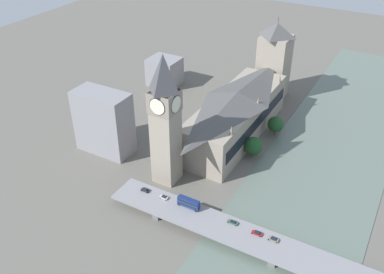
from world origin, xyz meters
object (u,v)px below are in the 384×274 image
object	(u,v)px
double_decker_bus_mid	(189,203)
car_southbound_lead	(273,239)
car_southbound_tail	(164,197)
clock_tower	(165,118)
victoria_tower	(274,61)
parliament_hall	(236,114)
road_bridge	(278,249)
car_northbound_tail	(145,190)
car_northbound_lead	(233,222)
car_southbound_mid	(257,233)

from	to	relation	value
double_decker_bus_mid	car_southbound_lead	bearing A→B (deg)	179.26
double_decker_bus_mid	car_southbound_tail	world-z (taller)	double_decker_bus_mid
clock_tower	victoria_tower	distance (m)	115.28
car_southbound_tail	victoria_tower	bearing A→B (deg)	-91.08
parliament_hall	victoria_tower	bearing A→B (deg)	-89.94
road_bridge	double_decker_bus_mid	xyz separation A→B (m)	(43.49, -3.53, 3.49)
parliament_hall	car_southbound_lead	bearing A→B (deg)	124.49
clock_tower	car_northbound_tail	distance (m)	35.38
victoria_tower	car_northbound_lead	world-z (taller)	victoria_tower
victoria_tower	double_decker_bus_mid	distance (m)	133.82
road_bridge	double_decker_bus_mid	world-z (taller)	double_decker_bus_mid
parliament_hall	car_southbound_lead	size ratio (longest dim) A/B	20.79
road_bridge	car_southbound_lead	bearing A→B (deg)	-44.25
car_northbound_lead	car_southbound_mid	distance (m)	11.52
road_bridge	car_northbound_lead	world-z (taller)	car_northbound_lead
parliament_hall	car_southbound_mid	world-z (taller)	parliament_hall
road_bridge	parliament_hall	bearing A→B (deg)	-55.00
parliament_hall	car_southbound_mid	bearing A→B (deg)	120.51
car_northbound_lead	car_southbound_lead	size ratio (longest dim) A/B	1.05
double_decker_bus_mid	car_southbound_tail	xyz separation A→B (m)	(12.84, 0.56, -1.88)
road_bridge	car_northbound_lead	bearing A→B (deg)	-9.97
parliament_hall	road_bridge	distance (m)	94.30
victoria_tower	car_southbound_mid	size ratio (longest dim) A/B	12.34
car_northbound_lead	car_northbound_tail	distance (m)	45.04
parliament_hall	victoria_tower	distance (m)	60.03
parliament_hall	clock_tower	bearing A→B (deg)	77.29
victoria_tower	car_southbound_mid	distance (m)	141.18
parliament_hall	double_decker_bus_mid	world-z (taller)	parliament_hall
car_northbound_tail	car_southbound_mid	xyz separation A→B (m)	(-56.52, 0.09, -0.08)
car_northbound_tail	car_southbound_tail	size ratio (longest dim) A/B	1.02
double_decker_bus_mid	car_northbound_tail	bearing A→B (deg)	1.25
parliament_hall	double_decker_bus_mid	xyz separation A→B (m)	(-10.29, 73.26, -6.57)
car_northbound_lead	road_bridge	bearing A→B (deg)	170.03
double_decker_bus_mid	clock_tower	bearing A→B (deg)	-38.43
car_northbound_lead	car_southbound_mid	xyz separation A→B (m)	(-11.48, 0.89, 0.04)
victoria_tower	parliament_hall	bearing A→B (deg)	90.06
car_southbound_lead	car_northbound_lead	bearing A→B (deg)	-2.48
victoria_tower	car_northbound_tail	xyz separation A→B (m)	(12.94, 132.71, -19.84)
double_decker_bus_mid	car_southbound_lead	size ratio (longest dim) A/B	2.43
car_southbound_mid	car_southbound_tail	world-z (taller)	car_southbound_tail
car_northbound_lead	car_southbound_tail	size ratio (longest dim) A/B	1.17
double_decker_bus_mid	car_southbound_tail	distance (m)	12.99
car_northbound_lead	car_southbound_lead	bearing A→B (deg)	177.52
car_northbound_tail	car_southbound_mid	distance (m)	56.52
car_northbound_lead	clock_tower	bearing A→B (deg)	-21.76
road_bridge	car_southbound_tail	size ratio (longest dim) A/B	40.00
car_southbound_tail	car_northbound_tail	bearing A→B (deg)	-0.29
car_northbound_tail	car_southbound_tail	world-z (taller)	car_northbound_tail
victoria_tower	clock_tower	bearing A→B (deg)	83.80
victoria_tower	car_southbound_mid	world-z (taller)	victoria_tower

